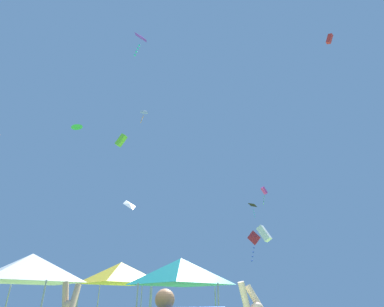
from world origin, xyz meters
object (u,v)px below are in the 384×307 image
object	(u,v)px
kite_black_diamond	(253,205)
canopy_tent_yellow	(120,273)
kite_lime_box	(121,140)
kite_white_delta	(144,112)
canopy_tent_teal	(181,271)
kite_white_box	(264,233)
kite_red_box	(329,39)
kite_white_diamond	(130,204)
kite_red_diamond	(254,239)
kite_purple_diamond	(141,38)
kite_magenta_box	(264,191)
kite_green_delta	(77,127)
canopy_tent_white	(30,268)

from	to	relation	value
kite_black_diamond	canopy_tent_yellow	bearing A→B (deg)	-121.96
kite_lime_box	kite_black_diamond	size ratio (longest dim) A/B	0.69
kite_white_delta	kite_black_diamond	world-z (taller)	kite_white_delta
canopy_tent_teal	kite_white_box	xyz separation A→B (m)	(6.25, 14.74, 4.34)
kite_red_box	canopy_tent_teal	bearing A→B (deg)	-141.50
canopy_tent_yellow	kite_white_diamond	size ratio (longest dim) A/B	2.11
canopy_tent_yellow	kite_red_diamond	size ratio (longest dim) A/B	1.13
kite_purple_diamond	kite_red_diamond	bearing A→B (deg)	60.52
canopy_tent_yellow	kite_red_diamond	bearing A→B (deg)	58.24
canopy_tent_yellow	kite_black_diamond	world-z (taller)	kite_black_diamond
kite_lime_box	kite_red_box	distance (m)	24.84
kite_white_box	kite_lime_box	size ratio (longest dim) A/B	1.26
kite_purple_diamond	kite_white_delta	bearing A→B (deg)	101.01
kite_white_box	kite_magenta_box	distance (m)	4.55
canopy_tent_yellow	kite_purple_diamond	size ratio (longest dim) A/B	1.33
kite_black_diamond	kite_green_delta	world-z (taller)	kite_green_delta
kite_white_box	kite_magenta_box	world-z (taller)	kite_magenta_box
kite_white_diamond	kite_green_delta	distance (m)	9.46
kite_red_box	canopy_tent_white	bearing A→B (deg)	-147.26
canopy_tent_yellow	kite_black_diamond	size ratio (longest dim) A/B	2.06
kite_white_box	canopy_tent_teal	bearing A→B (deg)	-112.98
canopy_tent_yellow	kite_red_box	bearing A→B (deg)	21.55
canopy_tent_yellow	kite_red_diamond	xyz separation A→B (m)	(9.76, 15.77, 4.59)
canopy_tent_teal	kite_white_diamond	size ratio (longest dim) A/B	1.88
kite_red_diamond	kite_green_delta	size ratio (longest dim) A/B	2.41
kite_black_diamond	kite_white_diamond	distance (m)	13.54
kite_purple_diamond	kite_magenta_box	xyz separation A→B (m)	(10.29, 12.57, -7.33)
canopy_tent_teal	kite_red_diamond	bearing A→B (deg)	72.90
canopy_tent_teal	kite_red_box	bearing A→B (deg)	38.50
kite_lime_box	kite_black_diamond	distance (m)	16.45
kite_white_delta	canopy_tent_yellow	bearing A→B (deg)	-78.63
canopy_tent_white	kite_lime_box	xyz separation A→B (m)	(-1.04, 11.95, 11.75)
kite_green_delta	kite_red_box	size ratio (longest dim) A/B	1.15
kite_white_box	kite_green_delta	bearing A→B (deg)	-170.88
canopy_tent_yellow	kite_magenta_box	distance (m)	17.50
kite_black_diamond	kite_purple_diamond	xyz separation A→B (m)	(-9.92, -17.37, 7.35)
canopy_tent_teal	kite_lime_box	bearing A→B (deg)	119.80
kite_lime_box	kite_red_diamond	size ratio (longest dim) A/B	0.38
kite_lime_box	kite_purple_diamond	bearing A→B (deg)	-69.01
kite_green_delta	canopy_tent_white	bearing A→B (deg)	-65.88
canopy_tent_teal	canopy_tent_white	xyz separation A→B (m)	(-5.20, -1.05, 0.04)
kite_black_diamond	kite_red_diamond	distance (m)	3.76
kite_white_delta	kite_purple_diamond	xyz separation A→B (m)	(3.68, -18.90, -6.61)
canopy_tent_white	kite_red_diamond	xyz separation A→B (m)	(11.47, 21.45, 4.88)
kite_white_box	kite_lime_box	distance (m)	15.04
canopy_tent_white	kite_white_delta	distance (m)	32.52
kite_magenta_box	kite_red_box	world-z (taller)	kite_red_box
canopy_tent_white	kite_white_diamond	distance (m)	20.67
kite_black_diamond	kite_white_diamond	world-z (taller)	kite_black_diamond
canopy_tent_yellow	kite_white_box	size ratio (longest dim) A/B	2.36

